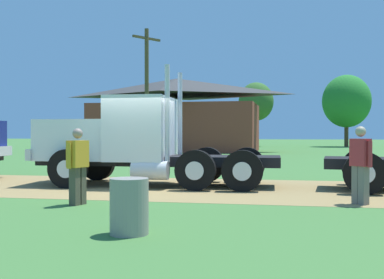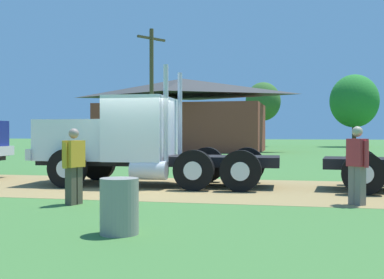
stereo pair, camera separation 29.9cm
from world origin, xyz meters
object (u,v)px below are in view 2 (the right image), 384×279
object	(u,v)px
visitor_standing_near	(74,163)
shed_building	(182,116)
truck_foreground_white	(130,142)
steel_barrel	(119,206)
visitor_walking_mid	(357,163)
utility_pole_far	(152,89)

from	to	relation	value
visitor_standing_near	shed_building	xyz separation A→B (m)	(-4.68, 30.15, 2.03)
truck_foreground_white	shed_building	xyz separation A→B (m)	(-4.52, 26.04, 1.66)
steel_barrel	truck_foreground_white	bearing A→B (deg)	107.96
visitor_walking_mid	utility_pole_far	bearing A→B (deg)	118.56
steel_barrel	shed_building	xyz separation A→B (m)	(-6.73, 32.87, 2.49)
truck_foreground_white	steel_barrel	size ratio (longest dim) A/B	8.41
visitor_standing_near	visitor_walking_mid	size ratio (longest dim) A/B	0.97
visitor_walking_mid	utility_pole_far	distance (m)	21.78
utility_pole_far	truck_foreground_white	bearing A→B (deg)	-75.44
truck_foreground_white	steel_barrel	xyz separation A→B (m)	(2.21, -6.83, -0.84)
utility_pole_far	visitor_walking_mid	bearing A→B (deg)	-61.44
visitor_standing_near	shed_building	bearing A→B (deg)	98.82
visitor_walking_mid	steel_barrel	distance (m)	5.57
truck_foreground_white	visitor_walking_mid	bearing A→B (deg)	-25.34
visitor_walking_mid	steel_barrel	world-z (taller)	visitor_walking_mid
visitor_walking_mid	shed_building	xyz separation A→B (m)	(-10.65, 28.94, 2.02)
visitor_standing_near	visitor_walking_mid	bearing A→B (deg)	11.38
shed_building	visitor_walking_mid	bearing A→B (deg)	-69.81
truck_foreground_white	visitor_walking_mid	xyz separation A→B (m)	(6.13, -2.90, -0.37)
utility_pole_far	visitor_standing_near	bearing A→B (deg)	-77.89
visitor_walking_mid	truck_foreground_white	bearing A→B (deg)	154.66
visitor_standing_near	utility_pole_far	xyz separation A→B (m)	(-4.31, 20.10, 3.41)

